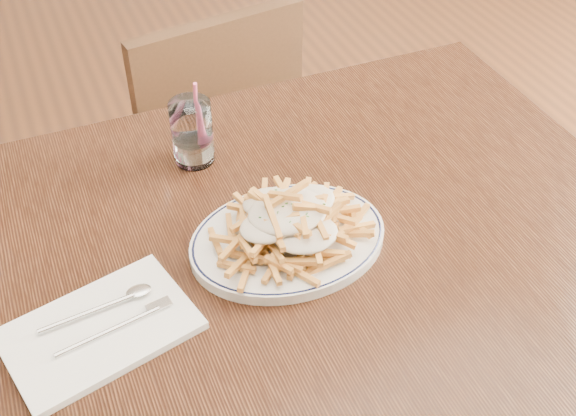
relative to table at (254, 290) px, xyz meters
name	(u,v)px	position (x,y,z in m)	size (l,w,h in m)	color
table	(254,290)	(0.00, 0.00, 0.00)	(1.20, 0.80, 0.75)	black
chair_far	(208,143)	(0.12, 0.65, -0.21)	(0.43, 0.43, 0.82)	#321E10
fries_plate	(288,240)	(0.05, -0.01, 0.09)	(0.34, 0.31, 0.02)	white
loaded_fries	(288,218)	(0.05, -0.01, 0.13)	(0.24, 0.20, 0.06)	#C98C3D
napkin	(100,330)	(-0.23, -0.06, 0.08)	(0.23, 0.15, 0.01)	white
cutlery	(98,323)	(-0.23, -0.05, 0.09)	(0.18, 0.08, 0.01)	silver
water_glass	(193,136)	(-0.01, 0.24, 0.12)	(0.07, 0.07, 0.15)	white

